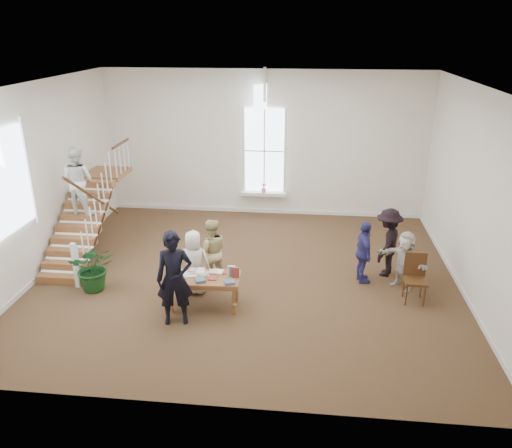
# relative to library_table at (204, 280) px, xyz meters

# --- Properties ---
(ground) EXTENTS (10.00, 10.00, 0.00)m
(ground) POSITION_rel_library_table_xyz_m (0.75, 1.49, -0.64)
(ground) COLOR #402C19
(ground) RESTS_ON ground
(room_shell) EXTENTS (10.49, 10.00, 10.00)m
(room_shell) POSITION_rel_library_table_xyz_m (0.75, 5.89, -0.24)
(room_shell) COLOR white
(room_shell) RESTS_ON ground
(staircase) EXTENTS (1.10, 4.10, 2.92)m
(staircase) POSITION_rel_library_table_xyz_m (-3.59, 2.24, 0.98)
(staircase) COLOR brown
(staircase) RESTS_ON ground
(library_table) EXTENTS (1.56, 0.84, 0.78)m
(library_table) POSITION_rel_library_table_xyz_m (0.00, 0.00, 0.00)
(library_table) COLOR brown
(library_table) RESTS_ON ground
(police_officer) EXTENTS (0.81, 0.62, 1.99)m
(police_officer) POSITION_rel_library_table_xyz_m (-0.44, -0.66, 0.36)
(police_officer) COLOR black
(police_officer) RESTS_ON ground
(elderly_woman) EXTENTS (0.76, 0.52, 1.49)m
(elderly_woman) POSITION_rel_library_table_xyz_m (-0.34, 0.59, 0.11)
(elderly_woman) COLOR silver
(elderly_woman) RESTS_ON ground
(person_yellow) EXTENTS (0.90, 0.77, 1.59)m
(person_yellow) POSITION_rel_library_table_xyz_m (-0.04, 1.09, 0.16)
(person_yellow) COLOR tan
(person_yellow) RESTS_ON ground
(woman_cluster_a) EXTENTS (0.52, 0.94, 1.52)m
(woman_cluster_a) POSITION_rel_library_table_xyz_m (3.49, 1.50, 0.12)
(woman_cluster_a) COLOR navy
(woman_cluster_a) RESTS_ON ground
(woman_cluster_b) EXTENTS (1.01, 1.25, 1.69)m
(woman_cluster_b) POSITION_rel_library_table_xyz_m (4.09, 1.95, 0.21)
(woman_cluster_b) COLOR black
(woman_cluster_b) RESTS_ON ground
(woman_cluster_c) EXTENTS (1.23, 1.19, 1.40)m
(woman_cluster_c) POSITION_rel_library_table_xyz_m (4.39, 1.30, 0.06)
(woman_cluster_c) COLOR beige
(woman_cluster_c) RESTS_ON ground
(floor_plant) EXTENTS (1.21, 1.12, 1.11)m
(floor_plant) POSITION_rel_library_table_xyz_m (-2.65, 0.49, -0.08)
(floor_plant) COLOR #133E17
(floor_plant) RESTS_ON ground
(side_chair) EXTENTS (0.48, 0.48, 1.09)m
(side_chair) POSITION_rel_library_table_xyz_m (4.54, 0.78, -0.02)
(side_chair) COLOR #351E0E
(side_chair) RESTS_ON ground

